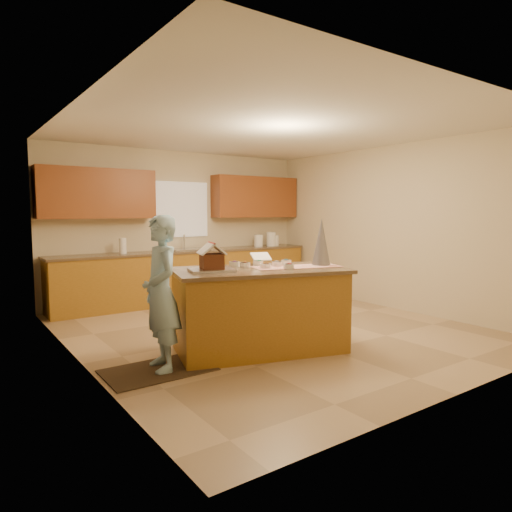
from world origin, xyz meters
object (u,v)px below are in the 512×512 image
Objects in this scene: island_base at (259,311)px; gingerbread_house at (212,259)px; boy at (161,293)px; tinsel_tree at (321,242)px.

gingerbread_house reaches higher than island_base.
boy is 0.70m from gingerbread_house.
boy is at bearing -165.09° from island_base.
tinsel_tree is 1.40m from gingerbread_house.
gingerbread_house is (0.63, 0.08, 0.30)m from boy.
tinsel_tree is 1.59× the size of gingerbread_house.
island_base is 3.27× the size of tinsel_tree.
gingerbread_house is (-0.56, 0.11, 0.64)m from island_base.
boy is (-1.20, 0.03, 0.34)m from island_base.
tinsel_tree is 2.05m from boy.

